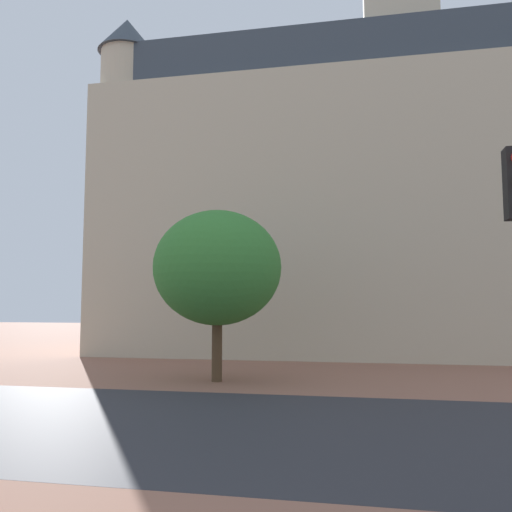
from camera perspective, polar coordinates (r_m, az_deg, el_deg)
ground_plane at (r=13.46m, az=0.09°, el=-16.82°), size 120.00×120.00×0.00m
street_asphalt_strip at (r=12.31m, az=-1.05°, el=-17.92°), size 120.00×8.46×0.00m
landmark_building at (r=31.43m, az=9.87°, el=6.73°), size 26.97×11.25×33.60m
tree_curb_far at (r=19.00m, az=-4.18°, el=-1.29°), size 4.59×4.59×6.09m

